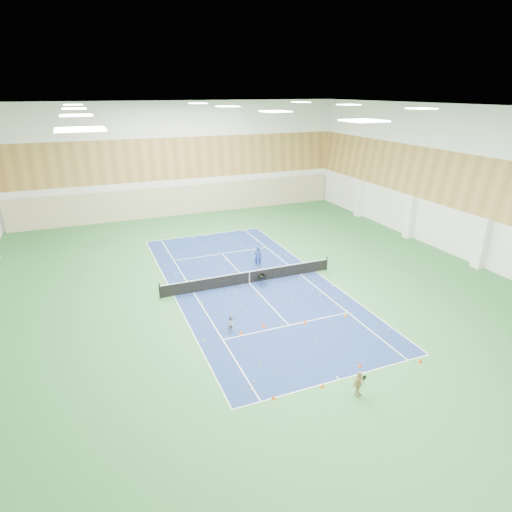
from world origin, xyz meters
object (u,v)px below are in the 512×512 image
Objects in this scene: tennis_net at (249,276)px; child_court at (232,323)px; ball_cart at (262,280)px; child_apron at (358,384)px; coach at (258,256)px.

tennis_net is 6.69m from child_court.
child_court is at bearing -137.78° from ball_cart.
ball_cart is (0.56, 12.45, -0.22)m from child_apron.
coach is at bearing 67.26° from child_apron.
child_apron reaches higher than tennis_net.
child_apron is at bearing -95.13° from child_court.
coach is at bearing 28.55° from child_court.
tennis_net is at bearing 76.09° from coach.
coach is 1.53× the size of child_court.
ball_cart is (0.68, -0.70, -0.13)m from tennis_net.
child_court is 6.49m from ball_cart.
child_court is 8.14m from child_apron.
child_court is at bearing 78.10° from coach.
coach reaches higher than tennis_net.
coach is at bearing 62.78° from ball_cart.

